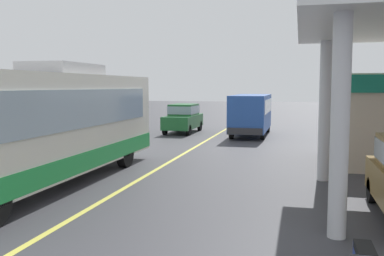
{
  "coord_description": "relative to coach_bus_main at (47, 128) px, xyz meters",
  "views": [
    {
      "loc": [
        4.92,
        -3.83,
        2.97
      ],
      "look_at": [
        1.5,
        10.0,
        1.6
      ],
      "focal_mm": 40.85,
      "sensor_mm": 36.0,
      "label": 1
    }
  ],
  "objects": [
    {
      "name": "ground",
      "position": [
        2.38,
        12.31,
        -1.72
      ],
      "size": [
        120.0,
        120.0,
        0.0
      ],
      "primitive_type": "plane",
      "color": "#38383D"
    },
    {
      "name": "lane_divider_stripe",
      "position": [
        2.38,
        7.31,
        -1.72
      ],
      "size": [
        0.16,
        50.0,
        0.01
      ],
      "primitive_type": "cube",
      "color": "#D8CC4C",
      "rests_on": "ground"
    },
    {
      "name": "coach_bus_main",
      "position": [
        0.0,
        0.0,
        0.0
      ],
      "size": [
        2.6,
        11.04,
        3.69
      ],
      "color": "silver",
      "rests_on": "ground"
    },
    {
      "name": "minibus_opposing_lane",
      "position": [
        4.46,
        14.86,
        -0.25
      ],
      "size": [
        2.04,
        6.13,
        2.44
      ],
      "color": "#264C9E",
      "rests_on": "ground"
    },
    {
      "name": "car_trailing_behind_bus",
      "position": [
        0.07,
        15.42,
        -0.71
      ],
      "size": [
        1.7,
        4.2,
        1.82
      ],
      "color": "#1E602D",
      "rests_on": "ground"
    }
  ]
}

